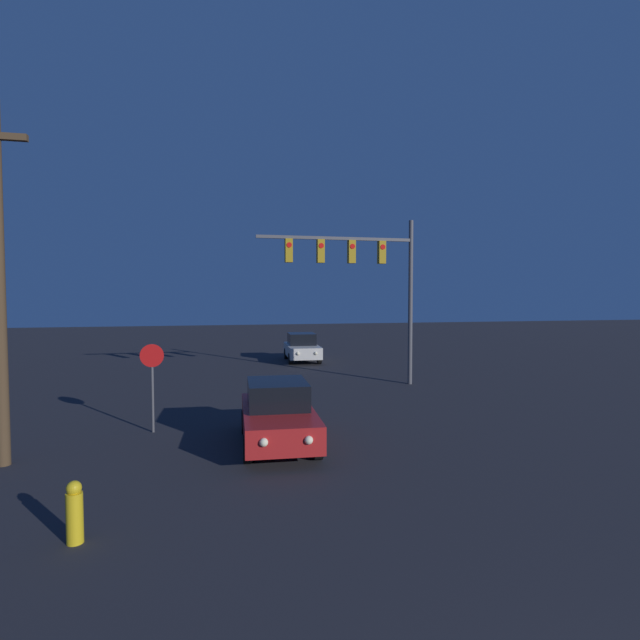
{
  "coord_description": "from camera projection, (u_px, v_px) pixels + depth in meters",
  "views": [
    {
      "loc": [
        -3.47,
        -1.16,
        3.65
      ],
      "look_at": [
        0.0,
        14.26,
        2.85
      ],
      "focal_mm": 28.0,
      "sensor_mm": 36.0,
      "label": 1
    }
  ],
  "objects": [
    {
      "name": "stop_sign",
      "position": [
        152.0,
        372.0,
        13.15
      ],
      "size": [
        0.61,
        0.07,
        2.35
      ],
      "color": "#4C4C51",
      "rests_on": "ground_plane"
    },
    {
      "name": "car_far",
      "position": [
        302.0,
        347.0,
        27.38
      ],
      "size": [
        1.9,
        4.07,
        1.53
      ],
      "rotation": [
        0.0,
        0.0,
        3.08
      ],
      "color": "beige",
      "rests_on": "ground_plane"
    },
    {
      "name": "car_near",
      "position": [
        278.0,
        414.0,
        12.12
      ],
      "size": [
        1.88,
        4.06,
        1.53
      ],
      "rotation": [
        0.0,
        0.0,
        3.09
      ],
      "color": "#B21E1E",
      "rests_on": "ground_plane"
    },
    {
      "name": "fire_hydrant",
      "position": [
        75.0,
        512.0,
        7.3
      ],
      "size": [
        0.24,
        0.24,
        0.93
      ],
      "color": "gold",
      "rests_on": "ground_plane"
    },
    {
      "name": "traffic_signal_mast",
      "position": [
        364.0,
        269.0,
        19.75
      ],
      "size": [
        6.34,
        0.3,
        6.65
      ],
      "color": "#4C4C51",
      "rests_on": "ground_plane"
    }
  ]
}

